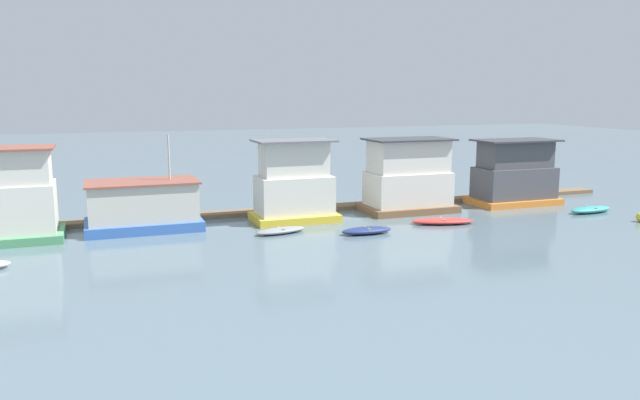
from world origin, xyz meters
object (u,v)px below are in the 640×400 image
houseboat_blue (143,206)px  dinghy_grey (281,230)px  dinghy_navy (367,230)px  dinghy_red (443,221)px  houseboat_yellow (294,185)px  houseboat_brown (408,178)px  houseboat_orange (514,175)px  dinghy_teal (591,209)px

houseboat_blue → dinghy_grey: 8.74m
dinghy_navy → dinghy_red: bearing=9.4°
houseboat_yellow → dinghy_red: (8.68, -4.27, -2.19)m
houseboat_brown → houseboat_yellow: bearing=-177.0°
houseboat_orange → houseboat_blue: bearing=179.3°
houseboat_brown → dinghy_navy: bearing=-135.2°
houseboat_brown → houseboat_orange: size_ratio=0.99×
houseboat_yellow → houseboat_brown: 8.63m
houseboat_brown → dinghy_teal: (11.91, -4.93, -2.17)m
houseboat_brown → dinghy_grey: size_ratio=1.91×
dinghy_teal → houseboat_yellow: bearing=167.7°
dinghy_grey → dinghy_red: 10.64m
houseboat_yellow → dinghy_teal: bearing=-12.3°
dinghy_grey → houseboat_orange: bearing=10.7°
houseboat_blue → houseboat_brown: bearing=-0.7°
houseboat_brown → dinghy_navy: houseboat_brown is taller
houseboat_blue → dinghy_grey: houseboat_blue is taller
houseboat_brown → houseboat_orange: (8.96, -0.11, -0.19)m
houseboat_yellow → houseboat_brown: houseboat_yellow is taller
houseboat_blue → dinghy_red: size_ratio=1.63×
houseboat_brown → dinghy_grey: (-10.54, -3.81, -2.22)m
houseboat_blue → houseboat_orange: bearing=-0.7°
dinghy_grey → dinghy_navy: dinghy_navy is taller
houseboat_blue → houseboat_yellow: 9.63m
houseboat_yellow → houseboat_orange: 17.58m
houseboat_brown → dinghy_teal: houseboat_brown is taller
houseboat_blue → dinghy_red: houseboat_blue is taller
dinghy_navy → dinghy_teal: (17.63, 0.75, 0.01)m
houseboat_orange → houseboat_yellow: bearing=-178.9°
dinghy_red → dinghy_grey: bearing=175.1°
dinghy_grey → dinghy_navy: size_ratio=1.06×
houseboat_brown → houseboat_orange: 8.96m
houseboat_blue → houseboat_yellow: (9.57, -0.68, 0.91)m
houseboat_blue → houseboat_orange: (27.15, -0.33, 0.75)m
houseboat_yellow → dinghy_teal: (20.53, -4.47, -2.16)m
houseboat_blue → dinghy_grey: bearing=-27.8°
dinghy_grey → houseboat_yellow: bearing=60.2°
houseboat_orange → dinghy_navy: (-14.68, -5.57, -2.00)m
houseboat_blue → dinghy_teal: bearing=-9.7°
houseboat_brown → dinghy_teal: size_ratio=1.75×
houseboat_brown → dinghy_teal: bearing=-22.5°
dinghy_red → dinghy_navy: bearing=-170.6°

